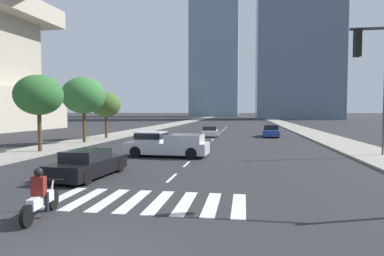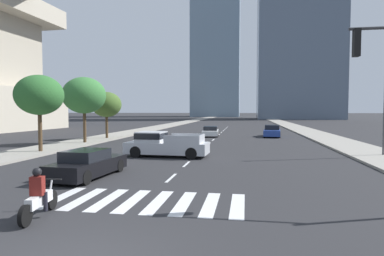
% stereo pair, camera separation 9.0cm
% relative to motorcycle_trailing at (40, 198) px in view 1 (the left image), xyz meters
% --- Properties ---
extents(sidewalk_east, '(4.00, 260.00, 0.15)m').
position_rel_motorcycle_trailing_xyz_m(sidewalk_east, '(14.75, 27.23, -0.51)').
color(sidewalk_east, gray).
rests_on(sidewalk_east, ground).
extents(sidewalk_west, '(4.00, 260.00, 0.15)m').
position_rel_motorcycle_trailing_xyz_m(sidewalk_west, '(-9.70, 27.23, -0.51)').
color(sidewalk_west, gray).
rests_on(sidewalk_west, ground).
extents(crosswalk_near, '(6.75, 2.96, 0.01)m').
position_rel_motorcycle_trailing_xyz_m(crosswalk_near, '(2.53, 2.16, -0.58)').
color(crosswalk_near, silver).
rests_on(crosswalk_near, ground).
extents(lane_divider_center, '(0.14, 50.00, 0.01)m').
position_rel_motorcycle_trailing_xyz_m(lane_divider_center, '(2.53, 30.16, -0.58)').
color(lane_divider_center, silver).
rests_on(lane_divider_center, ground).
extents(motorcycle_trailing, '(0.70, 2.19, 1.49)m').
position_rel_motorcycle_trailing_xyz_m(motorcycle_trailing, '(0.00, 0.00, 0.00)').
color(motorcycle_trailing, black).
rests_on(motorcycle_trailing, ground).
extents(pickup_truck, '(5.65, 2.32, 1.67)m').
position_rel_motorcycle_trailing_xyz_m(pickup_truck, '(0.39, 13.06, 0.23)').
color(pickup_truck, '#B7BABF').
rests_on(pickup_truck, ground).
extents(sedan_blue_0, '(2.28, 4.87, 1.38)m').
position_rel_motorcycle_trailing_xyz_m(sedan_blue_0, '(9.02, 31.52, 0.05)').
color(sedan_blue_0, navy).
rests_on(sedan_blue_0, ground).
extents(sedan_white_1, '(2.07, 4.83, 1.21)m').
position_rel_motorcycle_trailing_xyz_m(sedan_white_1, '(1.73, 31.04, -0.02)').
color(sedan_white_1, silver).
rests_on(sedan_white_1, ground).
extents(sedan_black_2, '(2.15, 4.64, 1.31)m').
position_rel_motorcycle_trailing_xyz_m(sedan_black_2, '(-1.35, 5.70, 0.02)').
color(sedan_black_2, black).
rests_on(sedan_black_2, ground).
extents(street_tree_nearest, '(3.42, 3.42, 5.55)m').
position_rel_motorcycle_trailing_xyz_m(street_tree_nearest, '(-8.90, 13.31, 3.64)').
color(street_tree_nearest, '#4C3823').
rests_on(street_tree_nearest, sidewalk_west).
extents(street_tree_second, '(3.96, 3.96, 6.05)m').
position_rel_motorcycle_trailing_xyz_m(street_tree_second, '(-8.90, 20.06, 3.93)').
color(street_tree_second, '#4C3823').
rests_on(street_tree_second, sidewalk_west).
extents(street_tree_third, '(3.19, 3.19, 4.97)m').
position_rel_motorcycle_trailing_xyz_m(street_tree_third, '(-8.90, 25.01, 3.16)').
color(street_tree_third, '#4C3823').
rests_on(street_tree_third, sidewalk_west).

